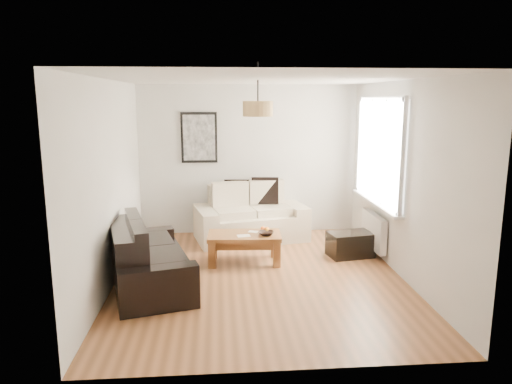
{
  "coord_description": "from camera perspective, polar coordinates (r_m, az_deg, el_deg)",
  "views": [
    {
      "loc": [
        -0.54,
        -6.03,
        2.37
      ],
      "look_at": [
        0.0,
        0.6,
        1.05
      ],
      "focal_mm": 33.37,
      "sensor_mm": 36.0,
      "label": 1
    }
  ],
  "objects": [
    {
      "name": "wall_front",
      "position": [
        3.97,
        3.36,
        -4.42
      ],
      "size": [
        3.8,
        0.04,
        2.6
      ],
      "primitive_type": null,
      "color": "silver",
      "rests_on": "floor"
    },
    {
      "name": "wall_right",
      "position": [
        6.6,
        17.13,
        1.38
      ],
      "size": [
        0.04,
        4.5,
        2.6
      ],
      "primitive_type": null,
      "color": "silver",
      "rests_on": "floor"
    },
    {
      "name": "floor",
      "position": [
        6.5,
        0.44,
        -10.15
      ],
      "size": [
        4.5,
        4.5,
        0.0
      ],
      "primitive_type": "plane",
      "color": "brown",
      "rests_on": "ground"
    },
    {
      "name": "coffee_table",
      "position": [
        6.99,
        -1.42,
        -6.73
      ],
      "size": [
        1.08,
        0.62,
        0.43
      ],
      "primitive_type": null,
      "rotation": [
        0.0,
        0.0,
        -0.05
      ],
      "color": "brown",
      "rests_on": "floor"
    },
    {
      "name": "loveseat_cream",
      "position": [
        8.06,
        -0.63,
        -2.56
      ],
      "size": [
        1.98,
        1.35,
        0.9
      ],
      "primitive_type": null,
      "rotation": [
        0.0,
        0.0,
        0.21
      ],
      "color": "#C3B29D",
      "rests_on": "floor"
    },
    {
      "name": "ottoman",
      "position": [
        7.4,
        11.23,
        -6.18
      ],
      "size": [
        0.71,
        0.53,
        0.37
      ],
      "primitive_type": "cube",
      "rotation": [
        0.0,
        0.0,
        0.18
      ],
      "color": "black",
      "rests_on": "floor"
    },
    {
      "name": "radiator",
      "position": [
        7.5,
        13.91,
        -4.51
      ],
      "size": [
        0.1,
        0.9,
        0.52
      ],
      "primitive_type": "cube",
      "color": "white",
      "rests_on": "wall_right"
    },
    {
      "name": "window_bay",
      "position": [
        7.28,
        14.66,
        4.78
      ],
      "size": [
        0.14,
        1.9,
        1.6
      ],
      "primitive_type": null,
      "color": "white",
      "rests_on": "wall_right"
    },
    {
      "name": "wall_back",
      "position": [
        8.37,
        -0.92,
        3.87
      ],
      "size": [
        3.8,
        0.04,
        2.6
      ],
      "primitive_type": null,
      "color": "silver",
      "rests_on": "floor"
    },
    {
      "name": "papers",
      "position": [
        6.83,
        -1.48,
        -5.27
      ],
      "size": [
        0.2,
        0.15,
        0.01
      ],
      "primitive_type": "cube",
      "rotation": [
        0.0,
        0.0,
        0.12
      ],
      "color": "white",
      "rests_on": "coffee_table"
    },
    {
      "name": "orange_c",
      "position": [
        7.05,
        0.82,
        -4.41
      ],
      "size": [
        0.09,
        0.09,
        0.07
      ],
      "primitive_type": "sphere",
      "rotation": [
        0.0,
        0.0,
        -0.3
      ],
      "color": "orange",
      "rests_on": "fruit_bowl"
    },
    {
      "name": "wall_left",
      "position": [
        6.28,
        -17.1,
        0.91
      ],
      "size": [
        0.04,
        4.5,
        2.6
      ],
      "primitive_type": null,
      "color": "silver",
      "rests_on": "floor"
    },
    {
      "name": "orange_b",
      "position": [
        7.0,
        1.32,
        -4.52
      ],
      "size": [
        0.09,
        0.09,
        0.08
      ],
      "primitive_type": "sphere",
      "rotation": [
        0.0,
        0.0,
        0.15
      ],
      "color": "orange",
      "rests_on": "fruit_bowl"
    },
    {
      "name": "pendant_shade",
      "position": [
        6.36,
        0.22,
        9.96
      ],
      "size": [
        0.4,
        0.4,
        0.2
      ],
      "primitive_type": "cylinder",
      "color": "tan",
      "rests_on": "ceiling"
    },
    {
      "name": "fruit_bowl",
      "position": [
        6.85,
        1.24,
        -4.98
      ],
      "size": [
        0.25,
        0.25,
        0.06
      ],
      "primitive_type": "imported",
      "rotation": [
        0.0,
        0.0,
        -0.11
      ],
      "color": "black",
      "rests_on": "coffee_table"
    },
    {
      "name": "ceiling",
      "position": [
        6.06,
        0.47,
        13.4
      ],
      "size": [
        3.8,
        4.5,
        0.0
      ],
      "primitive_type": null,
      "color": "white",
      "rests_on": "floor"
    },
    {
      "name": "sofa_leather",
      "position": [
        6.27,
        -12.68,
        -7.41
      ],
      "size": [
        1.34,
        2.01,
        0.8
      ],
      "primitive_type": null,
      "rotation": [
        0.0,
        0.0,
        1.83
      ],
      "color": "black",
      "rests_on": "floor"
    },
    {
      "name": "orange_a",
      "position": [
        6.97,
        1.35,
        -4.61
      ],
      "size": [
        0.08,
        0.08,
        0.06
      ],
      "primitive_type": "sphere",
      "rotation": [
        0.0,
        0.0,
        -0.2
      ],
      "color": "orange",
      "rests_on": "fruit_bowl"
    },
    {
      "name": "cushion_right",
      "position": [
        8.23,
        1.08,
        0.15
      ],
      "size": [
        0.47,
        0.18,
        0.46
      ],
      "primitive_type": "cube",
      "rotation": [
        0.0,
        0.0,
        -0.08
      ],
      "color": "black",
      "rests_on": "loveseat_cream"
    },
    {
      "name": "cushion_left",
      "position": [
        8.2,
        -2.32,
        -0.03
      ],
      "size": [
        0.44,
        0.17,
        0.43
      ],
      "primitive_type": "cube",
      "rotation": [
        0.0,
        0.0,
        -0.09
      ],
      "color": "black",
      "rests_on": "loveseat_cream"
    },
    {
      "name": "poster",
      "position": [
        8.29,
        -6.83,
        6.5
      ],
      "size": [
        0.62,
        0.04,
        0.87
      ],
      "primitive_type": null,
      "color": "black",
      "rests_on": "wall_back"
    }
  ]
}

